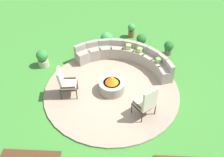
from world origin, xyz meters
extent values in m
plane|color=#387A2D|center=(0.00, 0.00, 0.00)|extent=(24.00, 24.00, 0.00)
cylinder|color=gray|center=(0.00, 0.00, 0.03)|extent=(4.84, 4.84, 0.06)
cylinder|color=gray|center=(0.00, 0.00, 0.25)|extent=(0.92, 0.92, 0.39)
cylinder|color=black|center=(0.00, 0.00, 0.42)|extent=(0.60, 0.60, 0.06)
cone|color=orange|center=(0.00, 0.00, 0.59)|extent=(0.48, 0.48, 0.28)
cube|color=gray|center=(1.94, 0.67, 0.31)|extent=(0.59, 0.62, 0.50)
cube|color=gray|center=(2.08, 0.72, 0.68)|extent=(0.31, 0.52, 0.25)
cube|color=gray|center=(1.73, 1.11, 0.31)|extent=(0.65, 0.66, 0.50)
cube|color=gray|center=(1.85, 1.19, 0.68)|extent=(0.40, 0.50, 0.25)
cube|color=gray|center=(1.42, 1.48, 0.31)|extent=(0.67, 0.67, 0.50)
cube|color=gray|center=(1.52, 1.59, 0.68)|extent=(0.47, 0.46, 0.25)
cube|color=gray|center=(1.04, 1.78, 0.31)|extent=(0.65, 0.64, 0.50)
cube|color=gray|center=(1.11, 1.90, 0.68)|extent=(0.51, 0.39, 0.25)
cube|color=gray|center=(0.59, 1.97, 0.31)|extent=(0.60, 0.57, 0.50)
cube|color=gray|center=(0.63, 2.11, 0.68)|extent=(0.52, 0.30, 0.25)
cube|color=gray|center=(0.11, 2.05, 0.31)|extent=(0.52, 0.48, 0.50)
cube|color=gray|center=(0.12, 2.20, 0.68)|extent=(0.50, 0.19, 0.25)
cube|color=gray|center=(-0.37, 2.02, 0.31)|extent=(0.57, 0.53, 0.50)
cube|color=gray|center=(-0.40, 2.17, 0.68)|extent=(0.52, 0.25, 0.25)
cube|color=gray|center=(-0.83, 1.88, 0.31)|extent=(0.64, 0.61, 0.50)
cube|color=gray|center=(-0.89, 2.01, 0.68)|extent=(0.52, 0.35, 0.25)
cube|color=gray|center=(-1.25, 1.63, 0.31)|extent=(0.67, 0.66, 0.50)
cube|color=gray|center=(-1.34, 1.75, 0.68)|extent=(0.49, 0.43, 0.25)
cube|color=#93B756|center=(0.58, 1.92, 0.66)|extent=(0.22, 0.19, 0.20)
cube|color=#70A34C|center=(1.69, 1.08, 0.65)|extent=(0.21, 0.23, 0.18)
cube|color=#93B756|center=(1.01, 1.73, 0.65)|extent=(0.24, 0.23, 0.18)
cylinder|color=#2D2319|center=(-1.22, 0.01, 0.25)|extent=(0.04, 0.04, 0.38)
cylinder|color=#2D2319|center=(-1.17, -0.48, 0.25)|extent=(0.04, 0.04, 0.38)
cylinder|color=#2D2319|center=(-1.76, -0.05, 0.25)|extent=(0.04, 0.04, 0.38)
cylinder|color=#2D2319|center=(-1.71, -0.54, 0.25)|extent=(0.04, 0.04, 0.38)
cube|color=#2D2319|center=(-1.47, -0.27, 0.47)|extent=(0.62, 0.58, 0.05)
cube|color=beige|center=(-1.47, -0.27, 0.54)|extent=(0.57, 0.54, 0.09)
cube|color=beige|center=(-1.71, -0.29, 0.83)|extent=(0.21, 0.51, 0.69)
cube|color=#2D2319|center=(-1.49, -0.03, 0.60)|extent=(0.49, 0.10, 0.04)
cube|color=#2D2319|center=(-1.44, -0.50, 0.60)|extent=(0.49, 0.10, 0.04)
cylinder|color=#2D2319|center=(0.70, -1.01, 0.25)|extent=(0.04, 0.04, 0.38)
cylinder|color=#2D2319|center=(1.14, -0.66, 0.25)|extent=(0.04, 0.04, 0.38)
cylinder|color=#2D2319|center=(1.02, -1.40, 0.25)|extent=(0.04, 0.04, 0.38)
cylinder|color=#2D2319|center=(1.45, -1.05, 0.25)|extent=(0.04, 0.04, 0.38)
cube|color=#2D2319|center=(1.08, -1.03, 0.47)|extent=(0.81, 0.80, 0.05)
cube|color=beige|center=(1.08, -1.03, 0.54)|extent=(0.74, 0.73, 0.09)
cube|color=beige|center=(1.22, -1.21, 0.85)|extent=(0.49, 0.48, 0.76)
cube|color=#2D2319|center=(0.87, -1.20, 0.60)|extent=(0.33, 0.39, 0.04)
cube|color=#2D2319|center=(1.29, -0.86, 0.60)|extent=(0.33, 0.39, 0.04)
cylinder|color=#A89E8E|center=(-2.80, 1.38, 0.14)|extent=(0.41, 0.41, 0.27)
sphere|color=#2D7A33|center=(-2.80, 1.38, 0.50)|extent=(0.46, 0.46, 0.46)
sphere|color=#DB337A|center=(-2.74, 1.38, 0.60)|extent=(0.19, 0.19, 0.19)
cylinder|color=#605B56|center=(2.26, 2.40, 0.14)|extent=(0.28, 0.28, 0.27)
sphere|color=#236028|center=(2.26, 2.40, 0.43)|extent=(0.40, 0.40, 0.40)
cylinder|color=brown|center=(-0.35, 2.77, 0.12)|extent=(0.42, 0.42, 0.25)
sphere|color=#3D8E42|center=(-0.35, 2.77, 0.48)|extent=(0.53, 0.53, 0.53)
cylinder|color=#605B56|center=(1.14, 2.92, 0.12)|extent=(0.29, 0.29, 0.24)
sphere|color=#236028|center=(1.14, 2.92, 0.40)|extent=(0.43, 0.43, 0.43)
cylinder|color=brown|center=(0.72, 3.71, 0.17)|extent=(0.29, 0.29, 0.33)
sphere|color=#3D8E42|center=(0.72, 3.71, 0.49)|extent=(0.35, 0.35, 0.35)
camera|label=1|loc=(0.34, -6.81, 6.61)|focal=42.17mm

